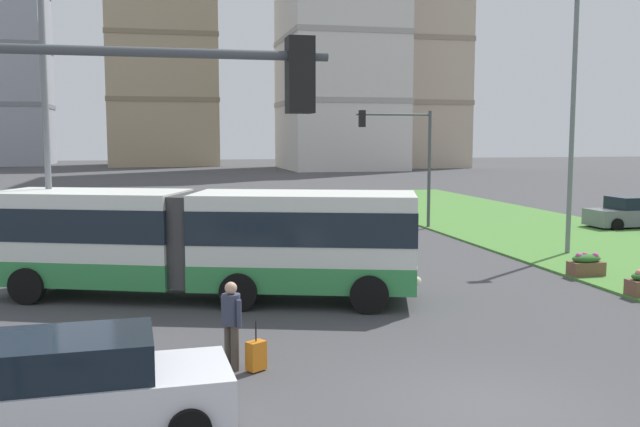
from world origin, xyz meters
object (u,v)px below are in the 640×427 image
Objects in this scene: car_white_van at (80,389)px; streetlight_left at (45,108)px; apartment_tower_westcentre at (162,41)px; flower_planter_3 at (586,265)px; articulated_bus at (204,240)px; streetlight_median at (573,114)px; car_grey_wagon at (633,213)px; car_silver_hatch at (144,225)px; rolling_suitcase at (256,355)px; pedestrian_crossing at (231,319)px; traffic_light_near_left at (76,201)px; traffic_light_far_right at (405,148)px.

streetlight_left is (-1.96, 11.00, 4.61)m from car_white_van.
apartment_tower_westcentre reaches higher than car_white_van.
articulated_bus is at bearing -179.01° from flower_planter_3.
streetlight_left is at bearing -173.45° from streetlight_median.
apartment_tower_westcentre reaches higher than car_grey_wagon.
car_silver_hatch reaches higher than rolling_suitcase.
car_silver_hatch is 17.52m from pedestrian_crossing.
streetlight_median reaches higher than car_grey_wagon.
car_silver_hatch is 10.41m from streetlight_left.
flower_planter_3 is at bearing 29.83° from rolling_suitcase.
pedestrian_crossing is 0.31× the size of traffic_light_near_left.
traffic_light_far_right is at bearing 61.50° from pedestrian_crossing.
car_grey_wagon is at bearing 43.94° from traffic_light_near_left.
streetlight_left reaches higher than flower_planter_3.
rolling_suitcase is at bearing -89.38° from apartment_tower_westcentre.
pedestrian_crossing is at bearing -151.83° from flower_planter_3.
rolling_suitcase is 17.94m from streetlight_median.
articulated_bus is 10.84× the size of flower_planter_3.
articulated_bus is 12.50m from traffic_light_near_left.
streetlight_left reaches higher than traffic_light_far_right.
rolling_suitcase is 0.17× the size of traffic_light_near_left.
car_grey_wagon is 32.88m from traffic_light_near_left.
streetlight_left reaches higher than articulated_bus.
car_grey_wagon is (21.61, 10.57, -0.90)m from articulated_bus.
traffic_light_near_left is (-23.57, -22.71, 3.13)m from car_grey_wagon.
car_grey_wagon is 0.45× the size of streetlight_left.
traffic_light_far_right is at bearing 50.74° from articulated_bus.
car_white_van is at bearing -148.12° from flower_planter_3.
traffic_light_near_left is at bearing -134.30° from streetlight_median.
traffic_light_near_left is at bearing -138.83° from flower_planter_3.
streetlight_left is (-14.84, -10.69, 1.37)m from traffic_light_far_right.
car_grey_wagon is at bearing 17.95° from streetlight_left.
car_white_van is 1.01× the size of car_silver_hatch.
car_silver_hatch is 4.03× the size of flower_planter_3.
streetlight_left reaches higher than car_grey_wagon.
flower_planter_3 is at bearing 28.17° from pedestrian_crossing.
flower_planter_3 is 0.19× the size of traffic_light_far_right.
car_white_van is 0.45× the size of streetlight_left.
traffic_light_far_right reaches higher than flower_planter_3.
car_grey_wagon is 0.45× the size of streetlight_median.
car_white_van is 12.09m from streetlight_left.
streetlight_median is (15.95, -6.89, 4.61)m from car_silver_hatch.
apartment_tower_westcentre reaches higher than streetlight_median.
streetlight_left reaches higher than pedestrian_crossing.
car_grey_wagon is 11.79m from traffic_light_far_right.
pedestrian_crossing is at bearing 156.04° from rolling_suitcase.
articulated_bus is 2.69× the size of car_grey_wagon.
traffic_light_near_left is (-14.13, -12.35, 3.45)m from flower_planter_3.
flower_planter_3 is 0.11× the size of streetlight_left.
articulated_bus is 6.26m from pedestrian_crossing.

